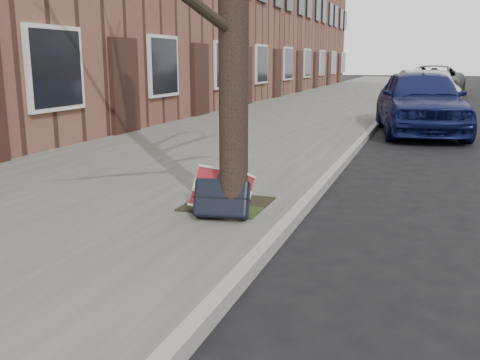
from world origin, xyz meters
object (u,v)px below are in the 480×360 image
(suitcase_red, at_px, (221,191))
(car_near_mid, at_px, (425,90))
(car_near_front, at_px, (420,101))
(suitcase_navy, at_px, (222,198))

(suitcase_red, xyz_separation_m, car_near_mid, (1.72, 14.37, 0.30))
(car_near_front, height_order, car_near_mid, car_near_front)
(car_near_front, bearing_deg, car_near_mid, 80.30)
(suitcase_red, distance_m, suitcase_navy, 0.17)
(suitcase_navy, height_order, car_near_front, car_near_front)
(suitcase_red, height_order, car_near_mid, car_near_mid)
(suitcase_red, bearing_deg, car_near_mid, 103.43)
(suitcase_red, bearing_deg, car_near_front, 98.32)
(car_near_front, xyz_separation_m, car_near_mid, (0.03, 6.36, -0.08))
(suitcase_red, bearing_deg, suitcase_navy, -46.07)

